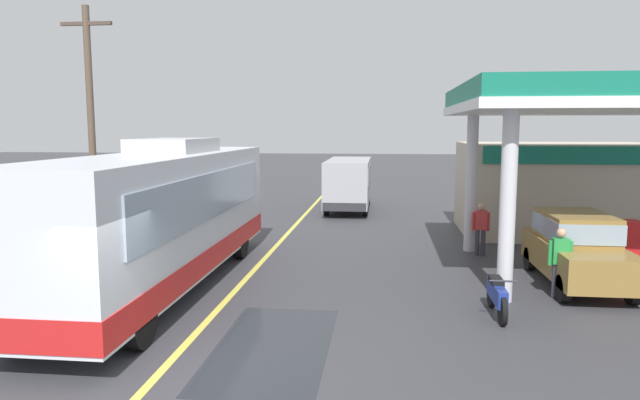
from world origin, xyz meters
The scene contains 11 objects.
ground centered at (0.00, 20.00, 0.00)m, with size 120.00×120.00×0.00m, color #38383D.
lane_divider_stripe centered at (0.00, 15.00, 0.00)m, with size 0.16×50.00×0.01m, color #D8CC4C.
wet_puddle_patch centered at (1.60, 1.39, 0.00)m, with size 2.06×4.29×0.01m, color #26282D.
coach_bus_main centered at (-1.86, 4.93, 1.72)m, with size 2.60×11.04×3.69m.
gas_station_roadside centered at (10.07, 11.58, 2.63)m, with size 9.10×11.95×5.10m.
car_at_pump centered at (8.43, 6.30, 1.01)m, with size 1.70×4.20×1.82m.
minibus_opposing_lane centered at (1.89, 18.98, 1.47)m, with size 2.04×6.13×2.44m.
motorcycle_parked_forecourt centered at (5.99, 3.62, 0.44)m, with size 0.55×1.80×0.92m.
pedestrian_near_pump centered at (6.60, 9.41, 0.93)m, with size 0.55×0.22×1.66m.
pedestrian_by_shop centered at (7.68, 5.05, 0.93)m, with size 0.55×0.22×1.66m.
utility_pole_roadside centered at (-6.51, 10.34, 4.22)m, with size 1.80×0.24×8.07m.
Camera 1 is at (3.57, -8.29, 3.95)m, focal length 31.63 mm.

